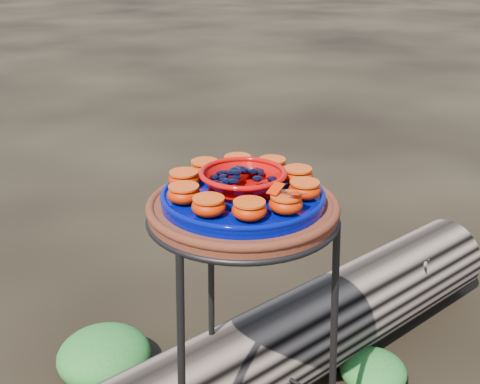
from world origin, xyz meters
name	(u,v)px	position (x,y,z in m)	size (l,w,h in m)	color
plant_stand	(243,354)	(0.00, 0.00, 0.35)	(0.44, 0.44, 0.70)	black
terracotta_saucer	(243,210)	(0.00, 0.00, 0.72)	(0.39, 0.39, 0.03)	#4A220F
cobalt_plate	(243,198)	(0.00, 0.00, 0.74)	(0.34, 0.34, 0.02)	#001159
red_bowl	(243,182)	(0.00, 0.00, 0.78)	(0.17, 0.17, 0.05)	#C50604
glass_gems	(243,166)	(0.00, 0.00, 0.81)	(0.13, 0.13, 0.02)	black
orange_half_0	(286,204)	(0.04, -0.12, 0.77)	(0.07, 0.07, 0.04)	#C72800
orange_half_1	(304,190)	(0.10, -0.07, 0.77)	(0.07, 0.07, 0.04)	#C72800
orange_half_2	(298,176)	(0.13, 0.00, 0.77)	(0.07, 0.07, 0.04)	#C72800
orange_half_3	(272,166)	(0.10, 0.07, 0.77)	(0.07, 0.07, 0.04)	#C72800
orange_half_4	(238,164)	(0.04, 0.12, 0.77)	(0.07, 0.07, 0.04)	#C72800
orange_half_5	(205,169)	(-0.04, 0.12, 0.77)	(0.07, 0.07, 0.04)	#C72800
orange_half_6	(184,180)	(-0.10, 0.07, 0.77)	(0.07, 0.07, 0.04)	#C72800
orange_half_7	(184,194)	(-0.13, 0.00, 0.77)	(0.07, 0.07, 0.04)	#C72800
orange_half_8	(209,206)	(-0.10, -0.07, 0.77)	(0.07, 0.07, 0.04)	#C72800
orange_half_9	(249,210)	(-0.04, -0.12, 0.77)	(0.07, 0.07, 0.04)	#C72800
butterfly	(286,192)	(0.04, -0.12, 0.80)	(0.08, 0.05, 0.01)	red
driftwood_log	(318,326)	(0.38, 0.29, 0.14)	(1.44, 0.38, 0.27)	black
foliage_right	(373,370)	(0.48, 0.14, 0.05)	(0.20, 0.20, 0.10)	#1E7220
foliage_back	(104,354)	(-0.25, 0.50, 0.07)	(0.28, 0.28, 0.14)	#1E7220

